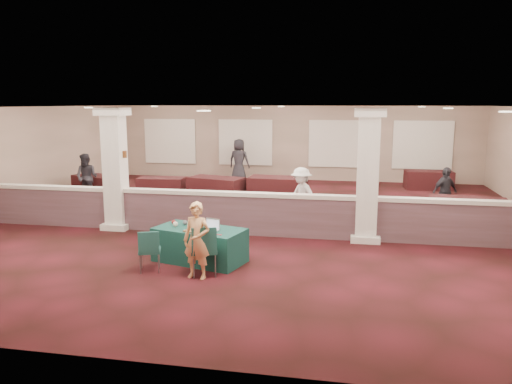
% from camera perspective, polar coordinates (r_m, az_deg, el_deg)
% --- Properties ---
extents(ground, '(16.00, 16.00, 0.00)m').
position_cam_1_polar(ground, '(14.24, 0.03, -3.33)').
color(ground, '#411016').
rests_on(ground, ground).
extents(wall_back, '(16.00, 0.04, 3.20)m').
position_cam_1_polar(wall_back, '(21.83, 3.97, 5.61)').
color(wall_back, '#7C6856').
rests_on(wall_back, ground).
extents(wall_front, '(16.00, 0.04, 3.20)m').
position_cam_1_polar(wall_front, '(6.41, -13.51, -5.74)').
color(wall_front, '#7C6856').
rests_on(wall_front, ground).
extents(wall_left, '(0.04, 16.00, 3.20)m').
position_cam_1_polar(wall_left, '(17.32, -27.00, 3.34)').
color(wall_left, '#7C6856').
rests_on(wall_left, ground).
extents(ceiling, '(16.00, 16.00, 0.02)m').
position_cam_1_polar(ceiling, '(13.85, 0.03, 9.65)').
color(ceiling, white).
rests_on(ceiling, wall_back).
extents(partition_wall, '(15.60, 0.28, 1.10)m').
position_cam_1_polar(partition_wall, '(12.68, -1.24, -2.40)').
color(partition_wall, '#4C3335').
rests_on(partition_wall, ground).
extents(column_left, '(0.72, 0.72, 3.20)m').
position_cam_1_polar(column_left, '(13.65, -15.79, 2.68)').
color(column_left, silver).
rests_on(column_left, ground).
extents(column_right, '(0.72, 0.72, 3.20)m').
position_cam_1_polar(column_right, '(12.23, 12.64, 1.98)').
color(column_right, silver).
rests_on(column_right, ground).
extents(sconce_left, '(0.12, 0.12, 0.18)m').
position_cam_1_polar(sconce_left, '(13.74, -16.91, 4.19)').
color(sconce_left, brown).
rests_on(sconce_left, column_left).
extents(sconce_right, '(0.12, 0.12, 0.18)m').
position_cam_1_polar(sconce_right, '(13.49, -14.80, 4.19)').
color(sconce_right, brown).
rests_on(sconce_right, column_left).
extents(near_table, '(2.06, 1.40, 0.72)m').
position_cam_1_polar(near_table, '(10.68, -6.45, -6.02)').
color(near_table, '#0F3729').
rests_on(near_table, ground).
extents(conf_chair_main, '(0.63, 0.63, 1.00)m').
position_cam_1_polar(conf_chair_main, '(9.72, -5.95, -6.23)').
color(conf_chair_main, '#1B4D4F').
rests_on(conf_chair_main, ground).
extents(conf_chair_side, '(0.54, 0.54, 0.85)m').
position_cam_1_polar(conf_chair_side, '(10.15, -12.11, -6.22)').
color(conf_chair_side, '#1B4D4F').
rests_on(conf_chair_side, ground).
extents(woman, '(0.58, 0.44, 1.49)m').
position_cam_1_polar(woman, '(9.59, -6.78, -5.52)').
color(woman, '#FCB06D').
rests_on(woman, ground).
extents(far_table_front_left, '(1.96, 1.43, 0.72)m').
position_cam_1_polar(far_table_front_left, '(19.16, -17.68, 0.77)').
color(far_table_front_left, black).
rests_on(far_table_front_left, ground).
extents(far_table_front_center, '(2.07, 1.40, 0.77)m').
position_cam_1_polar(far_table_front_center, '(17.47, -4.58, 0.44)').
color(far_table_front_center, black).
rests_on(far_table_front_center, ground).
extents(far_table_front_right, '(2.08, 1.22, 0.80)m').
position_cam_1_polar(far_table_front_right, '(14.55, 23.00, -2.25)').
color(far_table_front_right, black).
rests_on(far_table_front_right, ground).
extents(far_table_back_left, '(1.72, 0.97, 0.67)m').
position_cam_1_polar(far_table_back_left, '(18.33, -10.74, 0.60)').
color(far_table_back_left, black).
rests_on(far_table_back_left, ground).
extents(far_table_back_center, '(2.03, 1.10, 0.80)m').
position_cam_1_polar(far_table_back_center, '(17.23, 2.49, 0.39)').
color(far_table_back_center, black).
rests_on(far_table_back_center, ground).
extents(far_table_back_right, '(1.83, 1.02, 0.72)m').
position_cam_1_polar(far_table_back_right, '(20.54, 19.11, 1.30)').
color(far_table_back_right, black).
rests_on(far_table_back_right, ground).
extents(attendee_a, '(0.79, 0.46, 1.62)m').
position_cam_1_polar(attendee_a, '(18.03, -18.77, 1.61)').
color(attendee_a, black).
rests_on(attendee_a, ground).
extents(attendee_b, '(1.05, 1.02, 1.57)m').
position_cam_1_polar(attendee_b, '(13.90, 5.20, -0.41)').
color(attendee_b, silver).
rests_on(attendee_b, ground).
extents(attendee_c, '(0.96, 0.83, 1.49)m').
position_cam_1_polar(attendee_c, '(15.57, 20.77, -0.04)').
color(attendee_c, black).
rests_on(attendee_c, ground).
extents(attendee_d, '(0.96, 0.62, 1.82)m').
position_cam_1_polar(attendee_d, '(21.26, -1.95, 3.64)').
color(attendee_d, black).
rests_on(attendee_d, ground).
extents(laptop_base, '(0.37, 0.31, 0.02)m').
position_cam_1_polar(laptop_base, '(10.39, -5.26, -4.35)').
color(laptop_base, silver).
rests_on(laptop_base, near_table).
extents(laptop_screen, '(0.32, 0.10, 0.22)m').
position_cam_1_polar(laptop_screen, '(10.45, -4.94, -3.59)').
color(laptop_screen, silver).
rests_on(laptop_screen, near_table).
extents(screen_glow, '(0.29, 0.08, 0.19)m').
position_cam_1_polar(screen_glow, '(10.45, -4.96, -3.68)').
color(screen_glow, silver).
rests_on(screen_glow, near_table).
extents(knitting, '(0.46, 0.39, 0.03)m').
position_cam_1_polar(knitting, '(10.35, -7.00, -4.40)').
color(knitting, '#C86920').
rests_on(knitting, near_table).
extents(yarn_cream, '(0.11, 0.11, 0.11)m').
position_cam_1_polar(yarn_cream, '(10.79, -9.21, -3.64)').
color(yarn_cream, beige).
rests_on(yarn_cream, near_table).
extents(yarn_red, '(0.10, 0.10, 0.10)m').
position_cam_1_polar(yarn_red, '(10.99, -9.39, -3.42)').
color(yarn_red, maroon).
rests_on(yarn_red, near_table).
extents(yarn_grey, '(0.10, 0.10, 0.10)m').
position_cam_1_polar(yarn_grey, '(10.90, -8.13, -3.48)').
color(yarn_grey, '#4E4E53').
rests_on(yarn_grey, near_table).
extents(scissors, '(0.12, 0.06, 0.01)m').
position_cam_1_polar(scissors, '(10.03, -4.24, -4.89)').
color(scissors, red).
rests_on(scissors, near_table).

